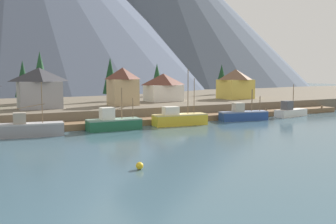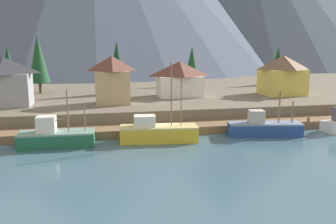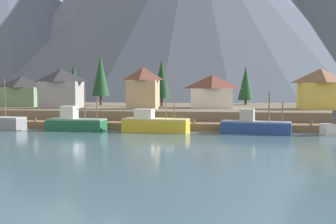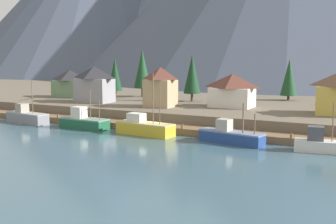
{
  "view_description": "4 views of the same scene",
  "coord_description": "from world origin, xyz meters",
  "px_view_note": "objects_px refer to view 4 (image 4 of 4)",
  "views": [
    {
      "loc": [
        -34.08,
        -58.3,
        9.03
      ],
      "look_at": [
        -0.53,
        3.13,
        1.71
      ],
      "focal_mm": 41.99,
      "sensor_mm": 36.0,
      "label": 1
    },
    {
      "loc": [
        -8.23,
        -42.2,
        11.31
      ],
      "look_at": [
        0.97,
        2.64,
        2.6
      ],
      "focal_mm": 37.95,
      "sensor_mm": 36.0,
      "label": 2
    },
    {
      "loc": [
        8.81,
        -56.04,
        5.94
      ],
      "look_at": [
        -0.01,
        2.14,
        2.54
      ],
      "focal_mm": 42.61,
      "sensor_mm": 36.0,
      "label": 3
    },
    {
      "loc": [
        31.48,
        -57.72,
        12.23
      ],
      "look_at": [
        -0.17,
        3.62,
        2.84
      ],
      "focal_mm": 46.63,
      "sensor_mm": 36.0,
      "label": 4
    }
  ],
  "objects_px": {
    "house_white": "(232,90)",
    "conifer_mid_right": "(115,75)",
    "fishing_boat_white": "(325,144)",
    "house_grey": "(94,84)",
    "fishing_boat_blue": "(231,136)",
    "house_tan": "(160,87)",
    "fishing_boat_green": "(84,122)",
    "fishing_boat_grey": "(27,117)",
    "conifer_near_left": "(142,68)",
    "fishing_boat_yellow": "(144,127)",
    "conifer_back_left": "(289,77)",
    "conifer_mid_left": "(192,74)",
    "house_green": "(70,83)"
  },
  "relations": [
    {
      "from": "house_white",
      "to": "conifer_mid_right",
      "type": "distance_m",
      "value": 28.64
    },
    {
      "from": "fishing_boat_white",
      "to": "house_grey",
      "type": "bearing_deg",
      "value": 154.64
    },
    {
      "from": "fishing_boat_blue",
      "to": "house_tan",
      "type": "distance_m",
      "value": 23.19
    },
    {
      "from": "fishing_boat_green",
      "to": "conifer_mid_right",
      "type": "distance_m",
      "value": 25.85
    },
    {
      "from": "house_white",
      "to": "fishing_boat_grey",
      "type": "bearing_deg",
      "value": -148.55
    },
    {
      "from": "fishing_boat_green",
      "to": "house_tan",
      "type": "bearing_deg",
      "value": 64.47
    },
    {
      "from": "conifer_near_left",
      "to": "fishing_boat_grey",
      "type": "bearing_deg",
      "value": -103.87
    },
    {
      "from": "fishing_boat_blue",
      "to": "house_white",
      "type": "xyz_separation_m",
      "value": [
        -6.43,
        19.05,
        4.53
      ]
    },
    {
      "from": "house_tan",
      "to": "house_grey",
      "type": "bearing_deg",
      "value": 177.5
    },
    {
      "from": "fishing_boat_yellow",
      "to": "fishing_boat_blue",
      "type": "xyz_separation_m",
      "value": [
        13.59,
        -0.02,
        -0.08
      ]
    },
    {
      "from": "house_grey",
      "to": "fishing_boat_white",
      "type": "bearing_deg",
      "value": -17.12
    },
    {
      "from": "house_white",
      "to": "house_grey",
      "type": "bearing_deg",
      "value": -169.79
    },
    {
      "from": "fishing_boat_yellow",
      "to": "conifer_back_left",
      "type": "height_order",
      "value": "conifer_back_left"
    },
    {
      "from": "house_white",
      "to": "fishing_boat_white",
      "type": "bearing_deg",
      "value": -45.45
    },
    {
      "from": "conifer_near_left",
      "to": "conifer_mid_right",
      "type": "bearing_deg",
      "value": -131.44
    },
    {
      "from": "fishing_boat_green",
      "to": "conifer_mid_left",
      "type": "bearing_deg",
      "value": 72.88
    },
    {
      "from": "fishing_boat_green",
      "to": "fishing_boat_yellow",
      "type": "distance_m",
      "value": 11.59
    },
    {
      "from": "fishing_boat_yellow",
      "to": "fishing_boat_blue",
      "type": "distance_m",
      "value": 13.59
    },
    {
      "from": "fishing_boat_yellow",
      "to": "conifer_mid_left",
      "type": "distance_m",
      "value": 25.34
    },
    {
      "from": "fishing_boat_blue",
      "to": "conifer_back_left",
      "type": "xyz_separation_m",
      "value": [
        0.22,
        35.11,
        6.21
      ]
    },
    {
      "from": "house_white",
      "to": "conifer_back_left",
      "type": "distance_m",
      "value": 17.46
    },
    {
      "from": "conifer_back_left",
      "to": "fishing_boat_green",
      "type": "bearing_deg",
      "value": -126.08
    },
    {
      "from": "house_white",
      "to": "conifer_mid_right",
      "type": "bearing_deg",
      "value": 171.19
    },
    {
      "from": "house_green",
      "to": "conifer_mid_left",
      "type": "bearing_deg",
      "value": 9.03
    },
    {
      "from": "conifer_near_left",
      "to": "conifer_mid_left",
      "type": "height_order",
      "value": "conifer_near_left"
    },
    {
      "from": "fishing_boat_yellow",
      "to": "house_green",
      "type": "relative_size",
      "value": 1.22
    },
    {
      "from": "fishing_boat_yellow",
      "to": "house_grey",
      "type": "distance_m",
      "value": 24.83
    },
    {
      "from": "fishing_boat_white",
      "to": "conifer_back_left",
      "type": "bearing_deg",
      "value": 100.61
    },
    {
      "from": "fishing_boat_green",
      "to": "house_white",
      "type": "bearing_deg",
      "value": 47.55
    },
    {
      "from": "fishing_boat_grey",
      "to": "house_grey",
      "type": "relative_size",
      "value": 1.22
    },
    {
      "from": "fishing_boat_grey",
      "to": "fishing_boat_green",
      "type": "distance_m",
      "value": 12.28
    },
    {
      "from": "fishing_boat_yellow",
      "to": "fishing_boat_white",
      "type": "relative_size",
      "value": 1.19
    },
    {
      "from": "conifer_back_left",
      "to": "conifer_near_left",
      "type": "bearing_deg",
      "value": -167.17
    },
    {
      "from": "house_white",
      "to": "conifer_back_left",
      "type": "bearing_deg",
      "value": 67.52
    },
    {
      "from": "fishing_boat_blue",
      "to": "conifer_mid_left",
      "type": "height_order",
      "value": "conifer_mid_left"
    },
    {
      "from": "house_green",
      "to": "house_white",
      "type": "bearing_deg",
      "value": -1.2
    },
    {
      "from": "conifer_back_left",
      "to": "house_white",
      "type": "bearing_deg",
      "value": -112.48
    },
    {
      "from": "conifer_mid_right",
      "to": "conifer_back_left",
      "type": "bearing_deg",
      "value": 18.51
    },
    {
      "from": "fishing_boat_yellow",
      "to": "house_white",
      "type": "bearing_deg",
      "value": 75.6
    },
    {
      "from": "fishing_boat_blue",
      "to": "house_green",
      "type": "xyz_separation_m",
      "value": [
        -44.12,
        19.84,
        4.54
      ]
    },
    {
      "from": "conifer_near_left",
      "to": "conifer_mid_left",
      "type": "bearing_deg",
      "value": -15.69
    },
    {
      "from": "fishing_boat_green",
      "to": "conifer_mid_left",
      "type": "relative_size",
      "value": 0.88
    },
    {
      "from": "house_white",
      "to": "conifer_mid_left",
      "type": "bearing_deg",
      "value": 153.24
    },
    {
      "from": "house_green",
      "to": "conifer_mid_left",
      "type": "xyz_separation_m",
      "value": [
        27.46,
        4.37,
        2.45
      ]
    },
    {
      "from": "conifer_mid_left",
      "to": "conifer_mid_right",
      "type": "height_order",
      "value": "conifer_mid_left"
    },
    {
      "from": "fishing_boat_blue",
      "to": "conifer_near_left",
      "type": "distance_m",
      "value": 42.22
    },
    {
      "from": "house_green",
      "to": "conifer_back_left",
      "type": "bearing_deg",
      "value": 19.01
    },
    {
      "from": "fishing_boat_green",
      "to": "conifer_mid_right",
      "type": "xyz_separation_m",
      "value": [
        -9.48,
        23.18,
        6.42
      ]
    },
    {
      "from": "house_grey",
      "to": "house_green",
      "type": "relative_size",
      "value": 0.96
    },
    {
      "from": "fishing_boat_white",
      "to": "house_green",
      "type": "bearing_deg",
      "value": 152.51
    }
  ]
}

